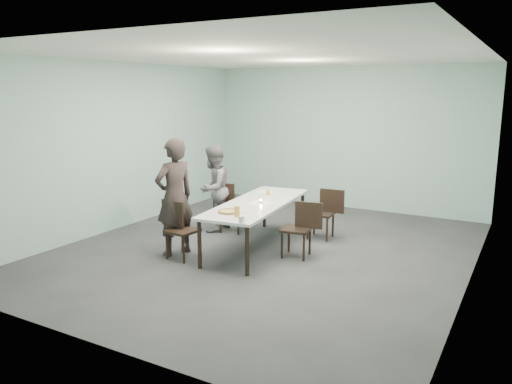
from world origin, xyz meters
The scene contains 16 objects.
ground centered at (0.00, 0.00, 0.00)m, with size 7.00×7.00×0.00m, color #333335.
room_shell centered at (0.00, 0.00, 2.03)m, with size 6.02×7.02×3.01m.
table centered at (-0.19, 0.05, 0.69)m, with size 1.18×2.68×0.75m.
chair_near_left centered at (-0.99, -0.96, 0.50)m, with size 0.63×0.45×0.87m.
chair_far_left centered at (-1.10, 0.66, 0.50)m, with size 0.64×0.47×0.87m.
chair_near_right centered at (0.63, -0.04, 0.50)m, with size 0.64×0.48×0.87m.
chair_far_right centered at (0.58, 1.05, 0.50)m, with size 0.62×0.45×0.87m.
diner_near centered at (-1.13, -0.85, 0.90)m, with size 0.66×0.43×1.80m, color black.
diner_far centered at (-1.37, 0.55, 0.78)m, with size 0.75×0.59×1.55m, color slate.
pizza centered at (-0.19, -0.78, 0.77)m, with size 0.34×0.34×0.04m.
side_plate centered at (-0.07, -0.57, 0.76)m, with size 0.18×0.18×0.01m, color white.
beer_glass centered at (0.02, -0.90, 0.82)m, with size 0.08×0.08×0.15m, color gold.
water_tumbler centered at (0.25, -1.15, 0.80)m, with size 0.08×0.08×0.09m, color silver.
tealight centered at (-0.11, 0.03, 0.77)m, with size 0.06×0.06×0.05m.
amber_tumbler centered at (-0.31, 0.63, 0.79)m, with size 0.07×0.07×0.08m, color gold.
menu centered at (-0.46, 0.83, 0.75)m, with size 0.30×0.22×0.01m, color silver.
Camera 1 is at (3.61, -6.71, 2.49)m, focal length 35.00 mm.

